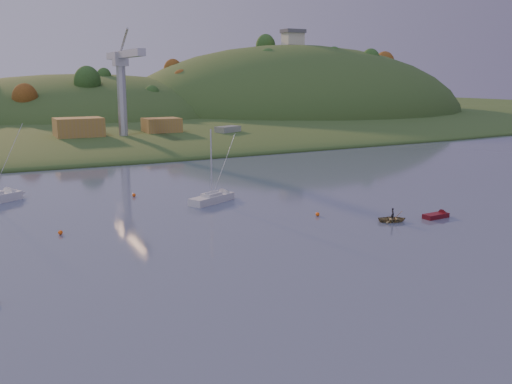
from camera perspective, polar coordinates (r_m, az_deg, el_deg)
name	(u,v)px	position (r m, az deg, el deg)	size (l,w,h in m)	color
far_shore	(50,119)	(250.84, -19.92, 6.92)	(620.00, 220.00, 1.50)	#24451B
shore_slope	(80,132)	(186.82, -17.16, 5.77)	(640.00, 150.00, 7.00)	#24451B
hill_center	(84,121)	(232.74, -16.79, 6.81)	(140.00, 120.00, 36.00)	#24451B
hill_right	(292,116)	(249.33, 3.61, 7.55)	(150.00, 130.00, 60.00)	#24451B
hilltop_house	(293,37)	(249.33, 3.71, 15.23)	(9.00, 7.00, 6.45)	beige
hillside_trees	(69,127)	(206.45, -18.19, 6.20)	(280.00, 50.00, 32.00)	#224317
wharf	(134,141)	(146.05, -12.12, 5.06)	(42.00, 16.00, 2.40)	slate
shed_west	(79,128)	(143.81, -17.31, 6.14)	(11.00, 8.00, 4.80)	#A47B36
shed_east	(162,126)	(149.95, -9.41, 6.54)	(9.00, 7.00, 4.00)	#A47B36
dock_crane	(123,75)	(140.96, -13.19, 11.30)	(3.20, 28.00, 20.30)	#B7B7BC
sailboat_far	(212,198)	(77.54, -4.45, -0.58)	(7.40, 5.13, 9.98)	silver
canoe	(392,219)	(69.09, 13.49, -2.64)	(2.34, 3.27, 0.68)	olive
paddler	(393,216)	(69.01, 13.50, -2.34)	(0.51, 0.34, 1.41)	black
red_tender	(440,215)	(72.88, 17.93, -2.20)	(3.98, 1.55, 1.33)	#540C13
work_vessel	(228,136)	(150.47, -2.83, 5.58)	(16.97, 11.96, 4.13)	slate
buoy_1	(318,214)	(70.28, 6.17, -2.22)	(0.50, 0.50, 0.50)	#FF580D
buoy_2	(60,233)	(65.28, -18.98, -3.85)	(0.50, 0.50, 0.50)	#FF580D
buoy_3	(134,195)	(83.02, -12.11, -0.30)	(0.50, 0.50, 0.50)	#FF580D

